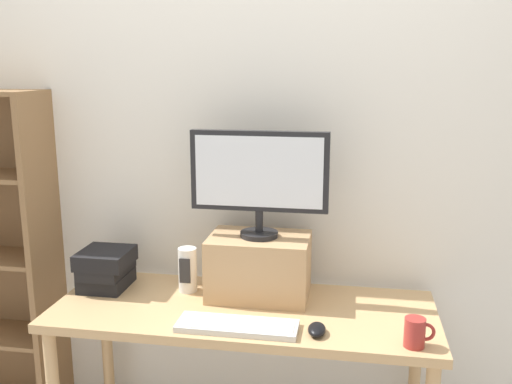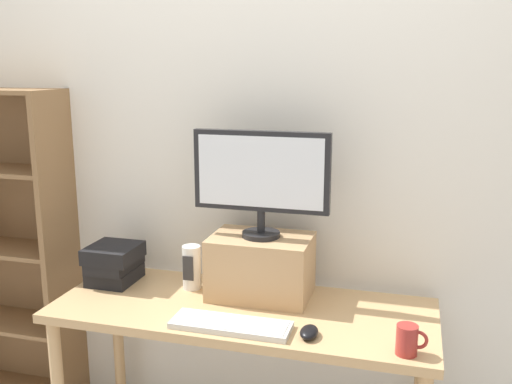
% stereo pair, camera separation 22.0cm
% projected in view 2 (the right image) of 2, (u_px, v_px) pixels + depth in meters
% --- Properties ---
extents(back_wall, '(7.00, 0.08, 2.60)m').
position_uv_depth(back_wall, '(267.00, 147.00, 2.49)').
color(back_wall, silver).
rests_on(back_wall, ground_plane).
extents(desk, '(1.51, 0.59, 0.71)m').
position_uv_depth(desk, '(242.00, 325.00, 2.29)').
color(desk, tan).
rests_on(desk, ground_plane).
extents(riser_box, '(0.41, 0.28, 0.26)m').
position_uv_depth(riser_box, '(261.00, 266.00, 2.35)').
color(riser_box, tan).
rests_on(riser_box, desk).
extents(computer_monitor, '(0.55, 0.15, 0.43)m').
position_uv_depth(computer_monitor, '(261.00, 176.00, 2.26)').
color(computer_monitor, black).
rests_on(computer_monitor, riser_box).
extents(keyboard, '(0.44, 0.14, 0.02)m').
position_uv_depth(keyboard, '(231.00, 325.00, 2.08)').
color(keyboard, silver).
rests_on(keyboard, desk).
extents(computer_mouse, '(0.06, 0.10, 0.04)m').
position_uv_depth(computer_mouse, '(309.00, 332.00, 2.01)').
color(computer_mouse, black).
rests_on(computer_mouse, desk).
extents(book_stack, '(0.21, 0.24, 0.17)m').
position_uv_depth(book_stack, '(114.00, 263.00, 2.50)').
color(book_stack, black).
rests_on(book_stack, desk).
extents(coffee_mug, '(0.10, 0.07, 0.10)m').
position_uv_depth(coffee_mug, '(408.00, 340.00, 1.88)').
color(coffee_mug, '#9E2D28').
rests_on(coffee_mug, desk).
extents(desk_speaker, '(0.08, 0.08, 0.19)m').
position_uv_depth(desk_speaker, '(192.00, 267.00, 2.43)').
color(desk_speaker, silver).
rests_on(desk_speaker, desk).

